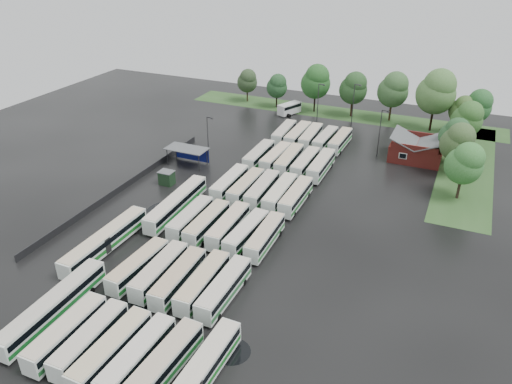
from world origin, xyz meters
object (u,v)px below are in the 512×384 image
at_px(brick_building, 416,151).
at_px(artic_bus_west_a, 54,306).
at_px(minibus, 289,108).
at_px(artic_bus_east, 194,382).

relative_size(brick_building, artic_bus_west_a, 0.61).
height_order(brick_building, artic_bus_west_a, brick_building).
relative_size(artic_bus_west_a, minibus, 2.41).
distance_m(artic_bus_west_a, artic_bus_east, 21.34).
xyz_separation_m(brick_building, artic_bus_east, (-11.78, -69.15, -0.16)).
height_order(brick_building, artic_bus_east, brick_building).
bearing_deg(artic_bus_east, artic_bus_west_a, 172.33).
distance_m(brick_building, minibus, 37.32).
distance_m(brick_building, artic_bus_west_a, 73.81).
bearing_deg(artic_bus_east, minibus, 104.92).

